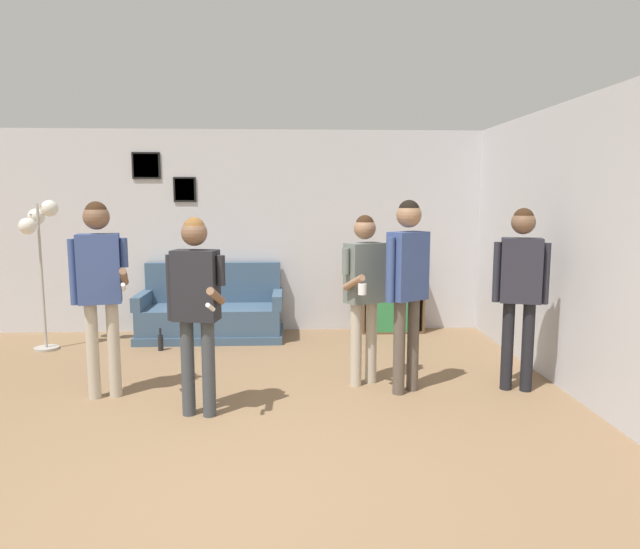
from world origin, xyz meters
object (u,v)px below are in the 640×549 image
floor_lamp (39,233)px  person_watcher_holding_cup (364,282)px  person_player_foreground_center (196,296)px  bottle_on_floor (161,342)px  person_spectator_far_right (521,279)px  bookshelf (392,297)px  person_player_foreground_left (99,277)px  person_spectator_near_bookshelf (408,274)px  couch (212,314)px

floor_lamp → person_watcher_holding_cup: floor_lamp is taller
person_player_foreground_center → person_watcher_holding_cup: (1.48, 0.74, -0.01)m
person_watcher_holding_cup → bottle_on_floor: person_watcher_holding_cup is taller
person_player_foreground_center → bottle_on_floor: (-0.79, 2.08, -0.91)m
person_player_foreground_center → person_spectator_far_right: person_spectator_far_right is taller
person_player_foreground_center → person_watcher_holding_cup: person_player_foreground_center is taller
bookshelf → person_player_foreground_left: person_player_foreground_left is taller
person_spectator_near_bookshelf → person_spectator_far_right: size_ratio=1.04×
person_spectator_far_right → bottle_on_floor: bearing=156.8°
couch → bottle_on_floor: (-0.52, -0.62, -0.20)m
couch → person_player_foreground_left: person_player_foreground_left is taller
person_watcher_holding_cup → person_spectator_far_right: size_ratio=0.96×
person_player_foreground_center → floor_lamp: bearing=134.8°
couch → person_spectator_near_bookshelf: size_ratio=1.03×
bookshelf → person_player_foreground_center: bearing=-126.5°
couch → person_watcher_holding_cup: bearing=-48.4°
couch → floor_lamp: floor_lamp is taller
person_player_foreground_left → person_watcher_holding_cup: bearing=6.0°
couch → person_spectator_far_right: size_ratio=1.07×
floor_lamp → person_spectator_far_right: (5.07, -1.69, -0.34)m
person_watcher_holding_cup → bottle_on_floor: bearing=149.4°
couch → person_spectator_near_bookshelf: (2.11, -2.21, 0.81)m
person_spectator_near_bookshelf → bottle_on_floor: person_spectator_near_bookshelf is taller
person_player_foreground_left → bookshelf: bearing=38.1°
bookshelf → couch: bearing=-175.5°
floor_lamp → person_watcher_holding_cup: bearing=-21.7°
couch → person_spectator_far_right: person_spectator_far_right is taller
person_spectator_far_right → person_spectator_near_bookshelf: bearing=-179.8°
bookshelf → bottle_on_floor: 3.06m
couch → person_spectator_near_bookshelf: 3.16m
person_player_foreground_center → person_watcher_holding_cup: size_ratio=1.01×
couch → person_player_foreground_center: size_ratio=1.11×
person_spectator_near_bookshelf → person_spectator_far_right: 1.06m
bookshelf → floor_lamp: (-4.30, -0.70, 0.92)m
couch → floor_lamp: 2.26m
person_watcher_holding_cup → person_player_foreground_center: bearing=-153.5°
bookshelf → person_spectator_near_bookshelf: person_spectator_near_bookshelf is taller
couch → person_spectator_far_right: 3.93m
person_player_foreground_left → person_player_foreground_center: bearing=-27.5°
couch → person_player_foreground_left: 2.45m
person_watcher_holding_cup → bottle_on_floor: (-2.27, 1.34, -0.91)m
couch → person_player_foreground_center: (0.26, -2.70, 0.71)m
person_player_foreground_left → person_spectator_near_bookshelf: bearing=0.2°
bottle_on_floor → bookshelf: bearing=15.5°
person_player_foreground_center → bottle_on_floor: size_ratio=6.16×
person_player_foreground_center → bottle_on_floor: person_player_foreground_center is taller
person_player_foreground_left → person_watcher_holding_cup: 2.42m
floor_lamp → person_player_foreground_left: bearing=-53.9°
person_player_foreground_left → couch: bearing=73.3°
bookshelf → bottle_on_floor: size_ratio=3.61×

